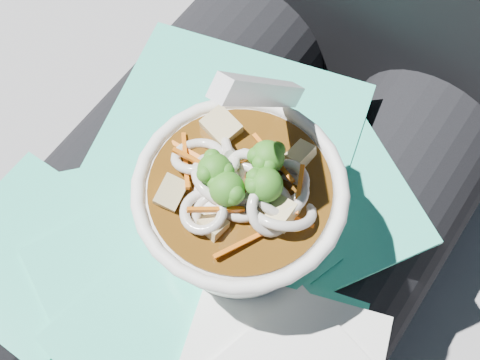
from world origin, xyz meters
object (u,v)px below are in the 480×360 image
Objects in this scene: person_body at (264,170)px; stone_ledge at (281,251)px; plastic_bag at (192,253)px; udon_bowl at (241,205)px; lap at (203,265)px.

stone_ledge is at bearing 90.00° from person_body.
udon_bowl is at bearing 52.84° from plastic_bag.
stone_ledge is 0.33m from lap.
udon_bowl is (0.03, 0.01, 0.14)m from lap.
person_body is 5.27× the size of udon_bowl.
udon_bowl is at bearing 19.51° from lap.
plastic_bag is at bearing -87.14° from stone_ledge.
stone_ledge is at bearing 102.60° from udon_bowl.
lap is at bearing 114.12° from plastic_bag.
udon_bowl reaches higher than lap.
stone_ledge is 5.39× the size of udon_bowl.
stone_ledge is 0.45m from udon_bowl.
person_body is at bearing 110.93° from udon_bowl.
lap is 0.10m from person_body.
udon_bowl is (0.03, -0.08, 0.11)m from person_body.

